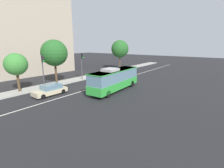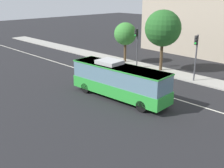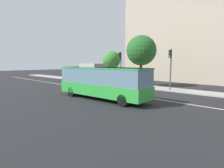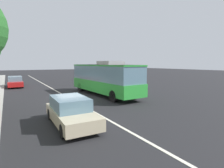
# 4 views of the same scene
# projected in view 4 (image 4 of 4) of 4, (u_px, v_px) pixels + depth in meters

# --- Properties ---
(ground_plane) EXTENTS (160.00, 160.00, 0.00)m
(ground_plane) POSITION_uv_depth(u_px,v_px,m) (72.00, 100.00, 15.95)
(ground_plane) COLOR black
(lane_centre_line) EXTENTS (76.00, 0.16, 0.01)m
(lane_centre_line) POSITION_uv_depth(u_px,v_px,m) (72.00, 100.00, 15.95)
(lane_centre_line) COLOR silver
(lane_centre_line) RESTS_ON ground_plane
(transit_bus) EXTENTS (10.13, 3.07, 3.46)m
(transit_bus) POSITION_uv_depth(u_px,v_px,m) (104.00, 77.00, 18.28)
(transit_bus) COLOR green
(transit_bus) RESTS_ON ground_plane
(sedan_red) EXTENTS (4.52, 1.87, 1.46)m
(sedan_red) POSITION_uv_depth(u_px,v_px,m) (15.00, 82.00, 24.57)
(sedan_red) COLOR #B21919
(sedan_red) RESTS_ON ground_plane
(sedan_beige) EXTENTS (4.54, 1.90, 1.46)m
(sedan_beige) POSITION_uv_depth(u_px,v_px,m) (71.00, 111.00, 9.49)
(sedan_beige) COLOR #C6B793
(sedan_beige) RESTS_ON ground_plane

